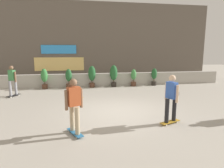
{
  "coord_description": "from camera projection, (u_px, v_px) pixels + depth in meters",
  "views": [
    {
      "loc": [
        -1.52,
        -7.48,
        2.48
      ],
      "look_at": [
        0.0,
        1.5,
        0.9
      ],
      "focal_mm": 30.68,
      "sensor_mm": 36.0,
      "label": 1
    }
  ],
  "objects": [
    {
      "name": "skater_by_wall_left",
      "position": [
        74.0,
        104.0,
        5.59
      ],
      "size": [
        0.53,
        0.81,
        1.7
      ],
      "color": "#266699",
      "rests_on": "ground"
    },
    {
      "name": "building_backdrop",
      "position": [
        96.0,
        42.0,
        17.1
      ],
      "size": [
        20.0,
        2.08,
        6.5
      ],
      "color": "#60564C",
      "rests_on": "ground"
    },
    {
      "name": "potted_plant_1",
      "position": [
        69.0,
        78.0,
        12.84
      ],
      "size": [
        0.41,
        0.41,
        1.29
      ],
      "color": "brown",
      "rests_on": "ground"
    },
    {
      "name": "skater_far_right",
      "position": [
        171.0,
        97.0,
        6.46
      ],
      "size": [
        0.82,
        0.53,
        1.7
      ],
      "color": "#BF8C26",
      "rests_on": "ground"
    },
    {
      "name": "skateboard_near_camera",
      "position": [
        177.0,
        94.0,
        10.93
      ],
      "size": [
        0.57,
        0.79,
        0.08
      ],
      "color": "black",
      "rests_on": "ground"
    },
    {
      "name": "potted_plant_3",
      "position": [
        114.0,
        74.0,
        13.31
      ],
      "size": [
        0.52,
        0.52,
        1.51
      ],
      "color": "#2D2823",
      "rests_on": "ground"
    },
    {
      "name": "skateboard_aside",
      "position": [
        78.0,
        97.0,
        10.24
      ],
      "size": [
        0.61,
        0.77,
        0.08
      ],
      "color": "#BF8C26",
      "rests_on": "ground"
    },
    {
      "name": "potted_plant_2",
      "position": [
        92.0,
        75.0,
        13.07
      ],
      "size": [
        0.5,
        0.5,
        1.47
      ],
      "color": "brown",
      "rests_on": "ground"
    },
    {
      "name": "planter_wall",
      "position": [
        102.0,
        80.0,
        13.69
      ],
      "size": [
        18.0,
        0.4,
        0.9
      ],
      "primitive_type": "cube",
      "color": "#B2ADA3",
      "rests_on": "ground"
    },
    {
      "name": "skater_far_left",
      "position": [
        12.0,
        80.0,
        10.39
      ],
      "size": [
        0.59,
        0.79,
        1.7
      ],
      "color": "black",
      "rests_on": "ground"
    },
    {
      "name": "potted_plant_5",
      "position": [
        154.0,
        76.0,
        13.84
      ],
      "size": [
        0.39,
        0.39,
        1.25
      ],
      "color": "#2D2823",
      "rests_on": "ground"
    },
    {
      "name": "ground_plane",
      "position": [
        118.0,
        111.0,
        7.94
      ],
      "size": [
        48.0,
        48.0,
        0.0
      ],
      "primitive_type": "plane",
      "color": "#A8A093"
    },
    {
      "name": "potted_plant_0",
      "position": [
        44.0,
        78.0,
        12.57
      ],
      "size": [
        0.43,
        0.43,
        1.34
      ],
      "color": "brown",
      "rests_on": "ground"
    },
    {
      "name": "potted_plant_4",
      "position": [
        134.0,
        77.0,
        13.59
      ],
      "size": [
        0.37,
        0.37,
        1.2
      ],
      "color": "brown",
      "rests_on": "ground"
    }
  ]
}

